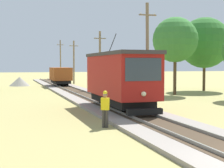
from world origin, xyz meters
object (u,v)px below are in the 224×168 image
at_px(red_tram, 120,77).
at_px(track_worker, 105,107).
at_px(second_worker, 154,95).
at_px(utility_pole_near_tram, 147,53).
at_px(tree_left_far, 175,40).
at_px(tree_right_far, 205,43).
at_px(utility_pole_distant, 60,60).
at_px(freight_car, 61,75).
at_px(utility_pole_mid, 100,60).
at_px(utility_pole_far, 74,62).
at_px(gravel_pile, 20,81).

height_order(red_tram, track_worker, red_tram).
bearing_deg(second_worker, utility_pole_near_tram, 80.54).
bearing_deg(tree_left_far, track_worker, -127.39).
height_order(tree_left_far, tree_right_far, tree_right_far).
bearing_deg(utility_pole_distant, second_worker, -90.96).
relative_size(freight_car, second_worker, 2.91).
xyz_separation_m(utility_pole_mid, tree_right_far, (11.65, -3.00, 2.03)).
bearing_deg(utility_pole_mid, second_worker, -92.67).
xyz_separation_m(utility_pole_mid, utility_pole_distant, (0.00, 29.56, 0.51)).
height_order(utility_pole_near_tram, tree_left_far, tree_left_far).
bearing_deg(track_worker, utility_pole_far, -161.32).
relative_size(red_tram, utility_pole_near_tram, 1.11).
height_order(utility_pole_far, gravel_pile, utility_pole_far).
height_order(gravel_pile, tree_left_far, tree_left_far).
bearing_deg(tree_right_far, utility_pole_near_tram, -137.49).
distance_m(freight_car, utility_pole_mid, 9.63).
bearing_deg(second_worker, utility_pole_distant, 94.38).
bearing_deg(utility_pole_distant, tree_left_far, -80.61).
distance_m(utility_pole_near_tram, track_worker, 10.49).
bearing_deg(tree_right_far, utility_pole_mid, 165.56).
distance_m(freight_car, second_worker, 25.61).
bearing_deg(tree_right_far, track_worker, -132.47).
xyz_separation_m(utility_pole_far, tree_left_far, (5.99, -22.38, 2.01)).
bearing_deg(utility_pole_far, utility_pole_mid, -90.00).
bearing_deg(freight_car, tree_right_far, -38.77).
relative_size(second_worker, tree_right_far, 0.21).
bearing_deg(utility_pole_far, tree_left_far, -75.01).
xyz_separation_m(utility_pole_near_tram, utility_pole_far, (0.00, 29.40, -0.45)).
bearing_deg(track_worker, gravel_pile, -148.22).
bearing_deg(utility_pole_distant, track_worker, -96.32).
xyz_separation_m(utility_pole_far, second_worker, (-0.77, -32.32, -2.50)).
height_order(freight_car, tree_right_far, tree_right_far).
relative_size(utility_pole_near_tram, gravel_pile, 2.60).
relative_size(utility_pole_near_tram, utility_pole_far, 1.13).
height_order(track_worker, second_worker, same).
bearing_deg(track_worker, utility_pole_near_tram, 172.73).
xyz_separation_m(second_worker, tree_right_far, (12.43, 13.61, 4.55)).
relative_size(utility_pole_near_tram, track_worker, 4.30).
height_order(freight_car, utility_pole_distant, utility_pole_distant).
relative_size(utility_pole_far, tree_right_far, 0.80).
bearing_deg(utility_pole_far, red_tram, -95.57).
relative_size(utility_pole_far, utility_pole_distant, 0.87).
height_order(utility_pole_near_tram, utility_pole_distant, utility_pole_distant).
bearing_deg(utility_pole_mid, track_worker, -104.57).
bearing_deg(second_worker, red_tram, -176.19).
height_order(utility_pole_mid, track_worker, utility_pole_mid).
distance_m(second_worker, tree_right_far, 18.98).
bearing_deg(gravel_pile, second_worker, -75.34).
distance_m(utility_pole_near_tram, utility_pole_distant, 43.24).
xyz_separation_m(tree_left_far, tree_right_far, (5.66, 3.66, 0.03)).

